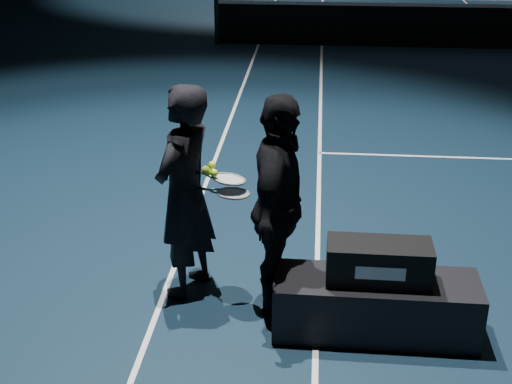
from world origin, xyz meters
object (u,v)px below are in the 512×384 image
player_bench (375,306)px  player_a (185,193)px  player_b (278,207)px  racket_lower (233,193)px  racket_bag (379,262)px  tennis_balls (211,170)px  racket_upper (229,179)px

player_bench → player_a: player_a is taller
player_b → racket_lower: size_ratio=2.84×
player_bench → racket_bag: size_ratio=2.00×
player_bench → racket_bag: racket_bag is taller
racket_bag → tennis_balls: size_ratio=6.93×
racket_bag → player_b: (-0.83, 0.31, 0.30)m
player_bench → racket_upper: racket_upper is taller
player_a → racket_lower: size_ratio=2.84×
player_b → tennis_balls: bearing=81.4°
player_a → racket_lower: bearing=97.2°
racket_bag → player_a: 1.76m
player_a → player_b: size_ratio=1.00×
player_a → player_b: bearing=97.2°
racket_lower → player_b: bearing=0.0°
racket_bag → racket_lower: racket_lower is taller
player_bench → racket_bag: (0.00, 0.00, 0.42)m
player_bench → racket_lower: bearing=161.6°
racket_bag → player_b: bearing=159.6°
player_a → tennis_balls: 0.35m
tennis_balls → player_bench: bearing=-18.5°
racket_lower → racket_upper: 0.13m
player_b → racket_upper: player_b is taller
racket_bag → tennis_balls: tennis_balls is taller
player_bench → racket_upper: 1.60m
player_a → racket_lower: 0.45m
racket_upper → tennis_balls: (-0.15, 0.00, 0.08)m
player_b → racket_lower: bearing=81.9°
player_bench → racket_lower: (-1.21, 0.41, 0.78)m
player_bench → player_a: bearing=162.7°
player_b → racket_lower: 0.40m
racket_upper → racket_lower: bearing=-42.7°
player_b → tennis_balls: player_b is taller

